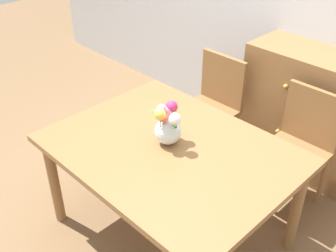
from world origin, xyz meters
name	(u,v)px	position (x,y,z in m)	size (l,w,h in m)	color
ground_plane	(170,231)	(0.00, 0.00, 0.00)	(12.00, 12.00, 0.00)	brown
dining_table	(171,158)	(0.00, 0.00, 0.65)	(1.45, 1.11, 0.73)	olive
chair_left	(213,102)	(-0.40, 0.89, 0.52)	(0.42, 0.42, 0.90)	olive
chair_right	(300,142)	(0.40, 0.89, 0.52)	(0.42, 0.42, 0.90)	olive
dresser	(331,122)	(0.41, 1.33, 0.50)	(1.40, 0.47, 1.00)	olive
flower_vase	(168,126)	(-0.04, 0.02, 0.85)	(0.25, 0.19, 0.27)	silver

